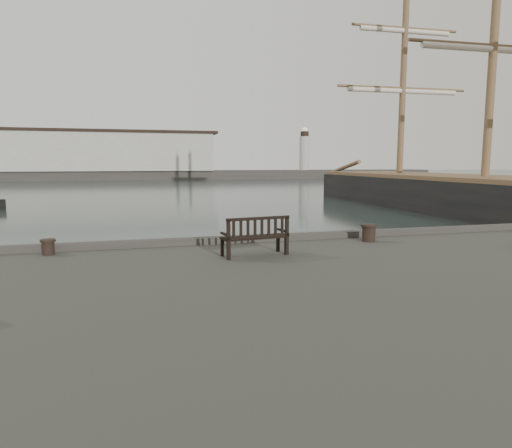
{
  "coord_description": "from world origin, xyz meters",
  "views": [
    {
      "loc": [
        -2.91,
        -12.13,
        3.72
      ],
      "look_at": [
        0.3,
        -0.5,
        2.1
      ],
      "focal_mm": 32.0,
      "sensor_mm": 36.0,
      "label": 1
    }
  ],
  "objects_px": {
    "tall_ship_main": "(483,204)",
    "bollard_right": "(369,233)",
    "bollard_left": "(48,247)",
    "bench": "(255,243)"
  },
  "relations": [
    {
      "from": "bench",
      "to": "bollard_left",
      "type": "bearing_deg",
      "value": 155.24
    },
    {
      "from": "bench",
      "to": "bollard_left",
      "type": "xyz_separation_m",
      "value": [
        -4.69,
        1.4,
        -0.1
      ]
    },
    {
      "from": "bollard_left",
      "to": "tall_ship_main",
      "type": "xyz_separation_m",
      "value": [
        26.55,
        15.8,
        -0.97
      ]
    },
    {
      "from": "bollard_left",
      "to": "bollard_right",
      "type": "height_order",
      "value": "bollard_right"
    },
    {
      "from": "bollard_right",
      "to": "tall_ship_main",
      "type": "distance_m",
      "value": 24.43
    },
    {
      "from": "tall_ship_main",
      "to": "bollard_right",
      "type": "bearing_deg",
      "value": -136.62
    },
    {
      "from": "tall_ship_main",
      "to": "bollard_left",
      "type": "bearing_deg",
      "value": -147.29
    },
    {
      "from": "bollard_left",
      "to": "bollard_right",
      "type": "xyz_separation_m",
      "value": [
        8.25,
        -0.35,
        0.05
      ]
    },
    {
      "from": "bollard_left",
      "to": "tall_ship_main",
      "type": "relative_size",
      "value": 0.01
    },
    {
      "from": "bollard_left",
      "to": "bollard_right",
      "type": "bearing_deg",
      "value": -2.45
    }
  ]
}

